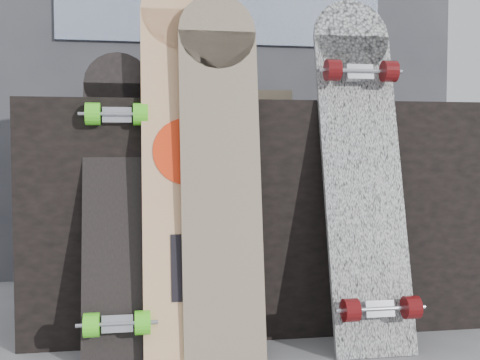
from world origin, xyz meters
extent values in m
cube|color=black|center=(0.00, 0.50, 0.40)|extent=(1.60, 0.60, 0.80)
cube|color=#37373D|center=(0.00, 1.35, 1.10)|extent=(2.40, 0.20, 2.20)
cube|color=navy|center=(0.00, 1.24, 1.30)|extent=(1.60, 0.02, 0.30)
cube|color=#4C3771|center=(-0.51, 0.57, 0.85)|extent=(0.18, 0.12, 0.10)
cube|color=#4C3771|center=(0.35, 0.48, 0.86)|extent=(0.14, 0.14, 0.12)
cube|color=#D1B78C|center=(0.06, 0.56, 0.83)|extent=(0.22, 0.10, 0.06)
cube|color=beige|center=(-0.27, 0.12, 0.54)|extent=(0.28, 0.25, 1.09)
cylinder|color=beige|center=(-0.27, 0.24, 1.09)|extent=(0.28, 0.08, 0.28)
cylinder|color=#FE3510|center=(-0.27, 0.13, 0.63)|extent=(0.21, 0.05, 0.21)
cube|color=black|center=(-0.27, 0.05, 0.28)|extent=(0.11, 0.05, 0.20)
cube|color=beige|center=(-0.17, 0.08, 0.50)|extent=(0.25, 0.20, 1.01)
cylinder|color=beige|center=(-0.17, 0.17, 1.01)|extent=(0.25, 0.06, 0.24)
cube|color=silver|center=(0.30, 0.12, 0.51)|extent=(0.26, 0.28, 1.02)
cylinder|color=silver|center=(0.30, 0.25, 1.02)|extent=(0.26, 0.08, 0.26)
cube|color=silver|center=(0.30, -0.02, 0.15)|extent=(0.09, 0.04, 0.06)
cylinder|color=#570C0E|center=(0.21, -0.04, 0.16)|extent=(0.04, 0.07, 0.07)
cylinder|color=#570C0E|center=(0.40, -0.04, 0.16)|extent=(0.05, 0.07, 0.07)
cube|color=silver|center=(0.30, 0.17, 0.89)|extent=(0.09, 0.04, 0.06)
cylinder|color=#570C0E|center=(0.21, 0.15, 0.89)|extent=(0.04, 0.07, 0.07)
cylinder|color=#570C0E|center=(0.40, 0.15, 0.89)|extent=(0.05, 0.07, 0.07)
cube|color=black|center=(-0.48, 0.16, 0.42)|extent=(0.21, 0.25, 0.85)
cylinder|color=black|center=(-0.48, 0.27, 0.85)|extent=(0.21, 0.07, 0.21)
cube|color=silver|center=(-0.48, 0.03, 0.13)|extent=(0.09, 0.04, 0.06)
cylinder|color=#55F622|center=(-0.55, 0.01, 0.14)|extent=(0.04, 0.07, 0.07)
cylinder|color=#55F622|center=(-0.41, 0.01, 0.14)|extent=(0.05, 0.07, 0.07)
cube|color=silver|center=(-0.48, 0.20, 0.74)|extent=(0.09, 0.04, 0.06)
cylinder|color=#55F622|center=(-0.55, 0.18, 0.75)|extent=(0.04, 0.07, 0.07)
cylinder|color=#55F622|center=(-0.41, 0.18, 0.75)|extent=(0.05, 0.07, 0.07)
camera|label=1|loc=(-0.41, -1.73, 0.65)|focal=45.00mm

